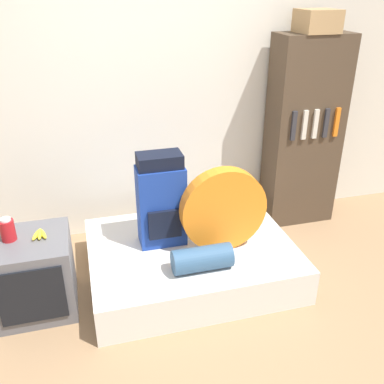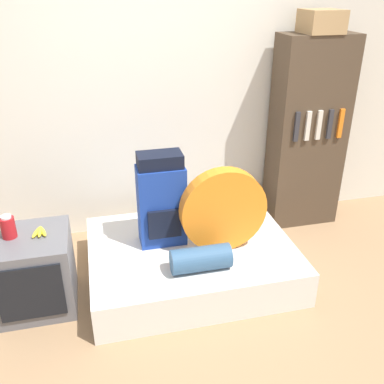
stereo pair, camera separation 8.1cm
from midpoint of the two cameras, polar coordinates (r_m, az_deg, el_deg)
name	(u,v)px [view 1 (the left image)]	position (r m, az deg, el deg)	size (l,w,h in m)	color
ground_plane	(214,343)	(2.96, 2.13, -19.51)	(16.00, 16.00, 0.00)	#997551
wall_back	(158,89)	(3.76, -5.15, 13.53)	(8.00, 0.05, 2.60)	silver
bed	(191,259)	(3.44, -0.84, -8.92)	(1.56, 1.20, 0.29)	silver
backpack	(161,201)	(3.22, -4.84, -1.25)	(0.35, 0.24, 0.73)	navy
tent_bag	(223,209)	(3.16, 3.46, -2.33)	(0.65, 0.11, 0.65)	orange
sleeping_roll	(202,259)	(3.04, 0.59, -8.88)	(0.42, 0.18, 0.18)	#33567A
television	(34,274)	(3.26, -20.94, -10.21)	(0.53, 0.54, 0.56)	#5B5B60
canister	(8,230)	(3.12, -24.07, -4.63)	(0.10, 0.10, 0.16)	#B2191E
banana_bunch	(40,234)	(3.12, -20.35, -5.28)	(0.11, 0.15, 0.03)	yellow
bookshelf	(304,133)	(4.08, 14.11, 7.62)	(0.65, 0.35, 1.74)	#473828
cardboard_box	(317,21)	(3.86, 15.75, 21.10)	(0.30, 0.30, 0.18)	#A88456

